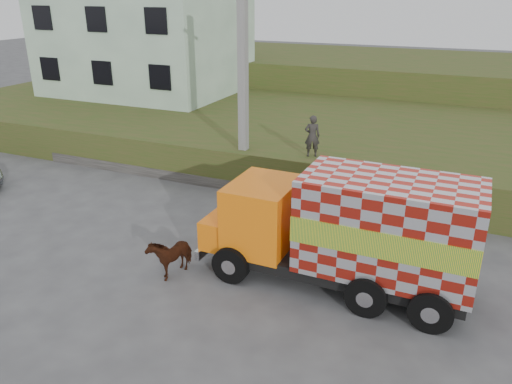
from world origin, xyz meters
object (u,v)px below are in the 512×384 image
at_px(utility_pole, 243,80).
at_px(cow, 171,254).
at_px(pedestrian, 312,136).
at_px(cargo_truck, 349,230).

bearing_deg(utility_pole, cow, -82.35).
bearing_deg(pedestrian, cow, 55.50).
xyz_separation_m(cargo_truck, cow, (-4.42, -1.24, -1.01)).
relative_size(cow, pedestrian, 0.87).
bearing_deg(cow, utility_pole, 108.40).
relative_size(utility_pole, pedestrian, 5.35).
relative_size(utility_pole, cow, 6.14).
distance_m(cargo_truck, pedestrian, 6.14).
height_order(utility_pole, pedestrian, utility_pole).
relative_size(cargo_truck, cow, 5.25).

